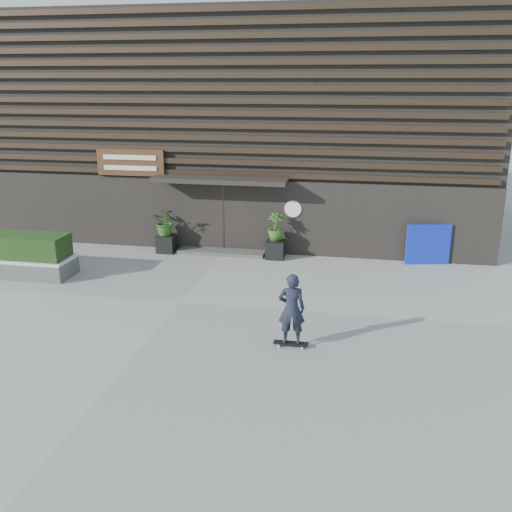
% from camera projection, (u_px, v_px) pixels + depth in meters
% --- Properties ---
extents(ground, '(80.00, 80.00, 0.00)m').
position_uv_depth(ground, '(180.00, 303.00, 15.23)').
color(ground, '#9A9792').
rests_on(ground, ground).
extents(entrance_step, '(3.00, 0.80, 0.12)m').
position_uv_depth(entrance_step, '(222.00, 252.00, 19.52)').
color(entrance_step, '#454543').
rests_on(entrance_step, ground).
extents(planter_pot_left, '(0.60, 0.60, 0.60)m').
position_uv_depth(planter_pot_left, '(167.00, 244.00, 19.61)').
color(planter_pot_left, black).
rests_on(planter_pot_left, ground).
extents(bamboo_left, '(0.86, 0.75, 0.96)m').
position_uv_depth(bamboo_left, '(166.00, 222.00, 19.37)').
color(bamboo_left, '#2D591E').
rests_on(bamboo_left, planter_pot_left).
extents(planter_pot_right, '(0.60, 0.60, 0.60)m').
position_uv_depth(planter_pot_right, '(275.00, 249.00, 18.92)').
color(planter_pot_right, black).
rests_on(planter_pot_right, ground).
extents(bamboo_right, '(0.54, 0.54, 0.96)m').
position_uv_depth(bamboo_right, '(276.00, 227.00, 18.69)').
color(bamboo_right, '#2D591E').
rests_on(bamboo_right, planter_pot_right).
extents(raised_bed, '(3.50, 1.20, 0.50)m').
position_uv_depth(raised_bed, '(17.00, 266.00, 17.39)').
color(raised_bed, '#4C4C4A').
rests_on(raised_bed, ground).
extents(snow_layer, '(3.50, 1.20, 0.08)m').
position_uv_depth(snow_layer, '(16.00, 257.00, 17.30)').
color(snow_layer, silver).
rests_on(snow_layer, raised_bed).
extents(hedge, '(3.30, 1.00, 0.70)m').
position_uv_depth(hedge, '(14.00, 245.00, 17.18)').
color(hedge, '#1A3312').
rests_on(hedge, snow_layer).
extents(blue_tarp, '(1.40, 0.42, 1.32)m').
position_uv_depth(blue_tarp, '(428.00, 244.00, 18.22)').
color(blue_tarp, '#0D21B2').
rests_on(blue_tarp, ground).
extents(building, '(18.00, 11.00, 8.00)m').
position_uv_depth(building, '(252.00, 123.00, 23.38)').
color(building, black).
rests_on(building, ground).
extents(skateboarder, '(0.78, 0.46, 1.72)m').
position_uv_depth(skateboarder, '(292.00, 309.00, 12.46)').
color(skateboarder, black).
rests_on(skateboarder, ground).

